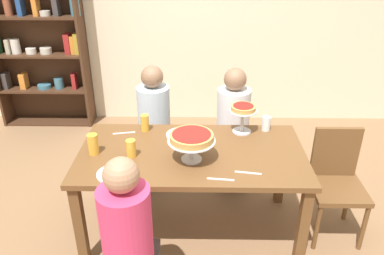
# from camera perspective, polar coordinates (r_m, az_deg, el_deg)

# --- Properties ---
(ground_plane) EXTENTS (12.00, 12.00, 0.00)m
(ground_plane) POSITION_cam_1_polar(r_m,az_deg,el_deg) (3.30, -0.03, -14.70)
(ground_plane) COLOR #846042
(rear_partition) EXTENTS (8.00, 0.12, 2.80)m
(rear_partition) POSITION_cam_1_polar(r_m,az_deg,el_deg) (4.73, 0.45, 17.35)
(rear_partition) COLOR beige
(rear_partition) RESTS_ON ground_plane
(dining_table) EXTENTS (1.68, 0.89, 0.74)m
(dining_table) POSITION_cam_1_polar(r_m,az_deg,el_deg) (2.91, -0.03, -5.09)
(dining_table) COLOR brown
(dining_table) RESTS_ON ground_plane
(bookshelf) EXTENTS (1.11, 0.30, 2.21)m
(bookshelf) POSITION_cam_1_polar(r_m,az_deg,el_deg) (4.98, -22.01, 12.83)
(bookshelf) COLOR #422819
(bookshelf) RESTS_ON ground_plane
(diner_near_left) EXTENTS (0.34, 0.34, 1.15)m
(diner_near_left) POSITION_cam_1_polar(r_m,az_deg,el_deg) (2.44, -9.33, -17.92)
(diner_near_left) COLOR #382D28
(diner_near_left) RESTS_ON ground_plane
(diner_far_left) EXTENTS (0.34, 0.34, 1.15)m
(diner_far_left) POSITION_cam_1_polar(r_m,az_deg,el_deg) (3.68, -5.52, -0.74)
(diner_far_left) COLOR #382D28
(diner_far_left) RESTS_ON ground_plane
(diner_far_right) EXTENTS (0.34, 0.34, 1.15)m
(diner_far_right) POSITION_cam_1_polar(r_m,az_deg,el_deg) (3.63, 5.96, -1.19)
(diner_far_right) COLOR #382D28
(diner_far_right) RESTS_ON ground_plane
(chair_head_east) EXTENTS (0.40, 0.40, 0.87)m
(chair_head_east) POSITION_cam_1_polar(r_m,az_deg,el_deg) (3.22, 20.58, -7.06)
(chair_head_east) COLOR brown
(chair_head_east) RESTS_ON ground_plane
(deep_dish_pizza_stand) EXTENTS (0.34, 0.34, 0.21)m
(deep_dish_pizza_stand) POSITION_cam_1_polar(r_m,az_deg,el_deg) (2.68, -0.11, -1.71)
(deep_dish_pizza_stand) COLOR silver
(deep_dish_pizza_stand) RESTS_ON dining_table
(personal_pizza_stand) EXTENTS (0.23, 0.23, 0.24)m
(personal_pizza_stand) POSITION_cam_1_polar(r_m,az_deg,el_deg) (3.08, 7.55, 2.31)
(personal_pizza_stand) COLOR silver
(personal_pizza_stand) RESTS_ON dining_table
(salad_plate_near_diner) EXTENTS (0.26, 0.26, 0.07)m
(salad_plate_near_diner) POSITION_cam_1_polar(r_m,az_deg,el_deg) (3.07, -1.60, -0.95)
(salad_plate_near_diner) COLOR white
(salad_plate_near_diner) RESTS_ON dining_table
(salad_plate_far_diner) EXTENTS (0.23, 0.23, 0.06)m
(salad_plate_far_diner) POSITION_cam_1_polar(r_m,az_deg,el_deg) (2.65, -11.50, -6.56)
(salad_plate_far_diner) COLOR white
(salad_plate_far_diner) RESTS_ON dining_table
(beer_glass_amber_tall) EXTENTS (0.07, 0.07, 0.13)m
(beer_glass_amber_tall) POSITION_cam_1_polar(r_m,az_deg,el_deg) (2.81, -9.01, -3.07)
(beer_glass_amber_tall) COLOR gold
(beer_glass_amber_tall) RESTS_ON dining_table
(beer_glass_amber_short) EXTENTS (0.08, 0.08, 0.16)m
(beer_glass_amber_short) POSITION_cam_1_polar(r_m,az_deg,el_deg) (2.89, -14.45, -2.41)
(beer_glass_amber_short) COLOR gold
(beer_glass_amber_short) RESTS_ON dining_table
(beer_glass_amber_spare) EXTENTS (0.07, 0.07, 0.14)m
(beer_glass_amber_spare) POSITION_cam_1_polar(r_m,az_deg,el_deg) (3.15, -6.99, 0.68)
(beer_glass_amber_spare) COLOR gold
(beer_glass_amber_spare) RESTS_ON dining_table
(water_glass_clear_near) EXTENTS (0.07, 0.07, 0.12)m
(water_glass_clear_near) POSITION_cam_1_polar(r_m,az_deg,el_deg) (3.20, 10.93, 0.60)
(water_glass_clear_near) COLOR white
(water_glass_clear_near) RESTS_ON dining_table
(cutlery_fork_near) EXTENTS (0.18, 0.04, 0.00)m
(cutlery_fork_near) POSITION_cam_1_polar(r_m,az_deg,el_deg) (2.65, 8.32, -6.66)
(cutlery_fork_near) COLOR silver
(cutlery_fork_near) RESTS_ON dining_table
(cutlery_knife_near) EXTENTS (0.18, 0.04, 0.00)m
(cutlery_knife_near) POSITION_cam_1_polar(r_m,az_deg,el_deg) (2.56, 4.27, -7.67)
(cutlery_knife_near) COLOR silver
(cutlery_knife_near) RESTS_ON dining_table
(cutlery_fork_far) EXTENTS (0.18, 0.05, 0.00)m
(cutlery_fork_far) POSITION_cam_1_polar(r_m,az_deg,el_deg) (3.16, -10.03, -0.81)
(cutlery_fork_far) COLOR silver
(cutlery_fork_far) RESTS_ON dining_table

